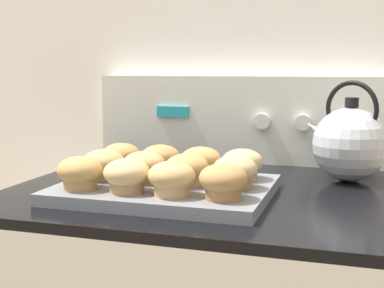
# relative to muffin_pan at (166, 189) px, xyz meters

# --- Properties ---
(wall_back) EXTENTS (8.00, 0.05, 2.40)m
(wall_back) POSITION_rel_muffin_pan_xyz_m (0.05, 0.45, 0.29)
(wall_back) COLOR white
(wall_back) RESTS_ON ground_plane
(control_panel) EXTENTS (0.73, 0.07, 0.22)m
(control_panel) POSITION_rel_muffin_pan_xyz_m (0.05, 0.40, 0.10)
(control_panel) COLOR silver
(control_panel) RESTS_ON stove_range
(muffin_pan) EXTENTS (0.38, 0.30, 0.02)m
(muffin_pan) POSITION_rel_muffin_pan_xyz_m (0.00, 0.00, 0.00)
(muffin_pan) COLOR slate
(muffin_pan) RESTS_ON stove_range
(muffin_r0_c0) EXTENTS (0.08, 0.08, 0.06)m
(muffin_r0_c0) POSITION_rel_muffin_pan_xyz_m (-0.13, -0.09, 0.04)
(muffin_r0_c0) COLOR #A37A4C
(muffin_r0_c0) RESTS_ON muffin_pan
(muffin_r0_c1) EXTENTS (0.08, 0.08, 0.06)m
(muffin_r0_c1) POSITION_rel_muffin_pan_xyz_m (-0.04, -0.09, 0.04)
(muffin_r0_c1) COLOR #A37A4C
(muffin_r0_c1) RESTS_ON muffin_pan
(muffin_r0_c2) EXTENTS (0.08, 0.08, 0.06)m
(muffin_r0_c2) POSITION_rel_muffin_pan_xyz_m (0.04, -0.09, 0.04)
(muffin_r0_c2) COLOR tan
(muffin_r0_c2) RESTS_ON muffin_pan
(muffin_r0_c3) EXTENTS (0.08, 0.08, 0.06)m
(muffin_r0_c3) POSITION_rel_muffin_pan_xyz_m (0.13, -0.08, 0.04)
(muffin_r0_c3) COLOR olive
(muffin_r0_c3) RESTS_ON muffin_pan
(muffin_r1_c0) EXTENTS (0.08, 0.08, 0.06)m
(muffin_r1_c0) POSITION_rel_muffin_pan_xyz_m (-0.13, -0.00, 0.04)
(muffin_r1_c0) COLOR #A37A4C
(muffin_r1_c0) RESTS_ON muffin_pan
(muffin_r1_c1) EXTENTS (0.08, 0.08, 0.06)m
(muffin_r1_c1) POSITION_rel_muffin_pan_xyz_m (-0.04, 0.00, 0.04)
(muffin_r1_c1) COLOR olive
(muffin_r1_c1) RESTS_ON muffin_pan
(muffin_r1_c2) EXTENTS (0.08, 0.08, 0.06)m
(muffin_r1_c2) POSITION_rel_muffin_pan_xyz_m (0.04, -0.00, 0.04)
(muffin_r1_c2) COLOR tan
(muffin_r1_c2) RESTS_ON muffin_pan
(muffin_r1_c3) EXTENTS (0.08, 0.08, 0.06)m
(muffin_r1_c3) POSITION_rel_muffin_pan_xyz_m (0.13, 0.00, 0.04)
(muffin_r1_c3) COLOR olive
(muffin_r1_c3) RESTS_ON muffin_pan
(muffin_r2_c0) EXTENTS (0.08, 0.08, 0.06)m
(muffin_r2_c0) POSITION_rel_muffin_pan_xyz_m (-0.13, 0.09, 0.04)
(muffin_r2_c0) COLOR olive
(muffin_r2_c0) RESTS_ON muffin_pan
(muffin_r2_c1) EXTENTS (0.08, 0.08, 0.06)m
(muffin_r2_c1) POSITION_rel_muffin_pan_xyz_m (-0.04, 0.09, 0.04)
(muffin_r2_c1) COLOR olive
(muffin_r2_c1) RESTS_ON muffin_pan
(muffin_r2_c2) EXTENTS (0.08, 0.08, 0.06)m
(muffin_r2_c2) POSITION_rel_muffin_pan_xyz_m (0.04, 0.09, 0.04)
(muffin_r2_c2) COLOR tan
(muffin_r2_c2) RESTS_ON muffin_pan
(muffin_r2_c3) EXTENTS (0.08, 0.08, 0.06)m
(muffin_r2_c3) POSITION_rel_muffin_pan_xyz_m (0.13, 0.08, 0.04)
(muffin_r2_c3) COLOR tan
(muffin_r2_c3) RESTS_ON muffin_pan
(tea_kettle) EXTENTS (0.18, 0.15, 0.21)m
(tea_kettle) POSITION_rel_muffin_pan_xyz_m (0.32, 0.23, 0.07)
(tea_kettle) COLOR silver
(tea_kettle) RESTS_ON stove_range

